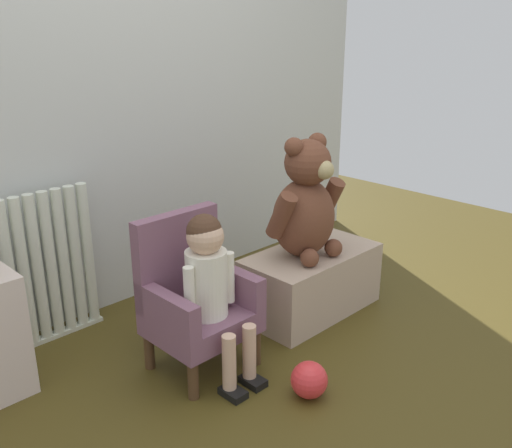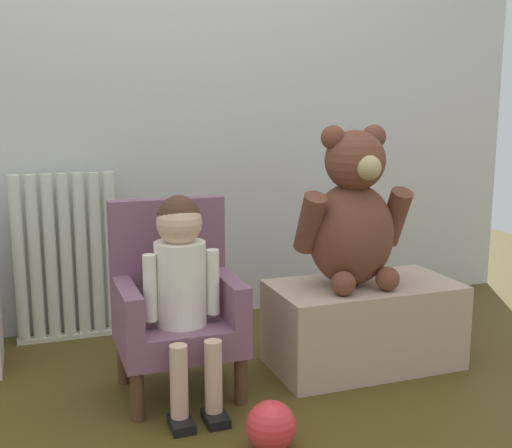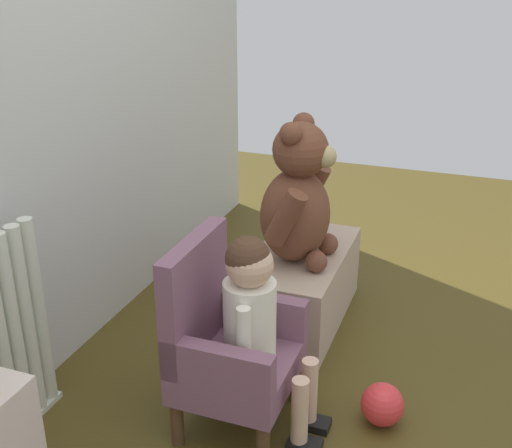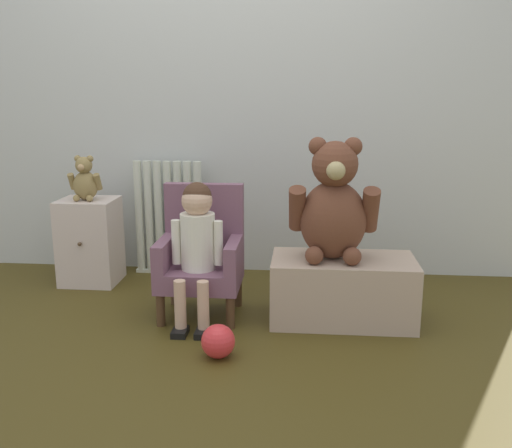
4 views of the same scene
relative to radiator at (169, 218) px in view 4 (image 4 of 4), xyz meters
name	(u,v)px [view 4 (image 4 of 4)]	position (x,y,z in m)	size (l,w,h in m)	color
ground_plane	(189,361)	(0.36, -1.19, -0.35)	(6.00, 6.00, 0.00)	#463914
back_wall	(227,78)	(0.36, 0.12, 0.85)	(3.80, 0.05, 2.40)	beige
radiator	(169,218)	(0.00, 0.00, 0.00)	(0.43, 0.05, 0.71)	silver
small_dresser	(90,241)	(-0.43, -0.22, -0.10)	(0.32, 0.31, 0.51)	beige
child_armchair	(202,255)	(0.32, -0.63, -0.04)	(0.41, 0.36, 0.66)	#784F63
child_figure	(197,234)	(0.32, -0.74, 0.10)	(0.25, 0.35, 0.70)	silver
low_bench	(343,289)	(1.04, -0.67, -0.19)	(0.70, 0.37, 0.32)	tan
large_teddy_bear	(334,206)	(0.98, -0.67, 0.23)	(0.43, 0.30, 0.59)	brown
small_teddy_bear	(85,181)	(-0.42, -0.24, 0.27)	(0.19, 0.13, 0.26)	olive
toy_ball	(218,341)	(0.48, -1.14, -0.28)	(0.15, 0.15, 0.15)	red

